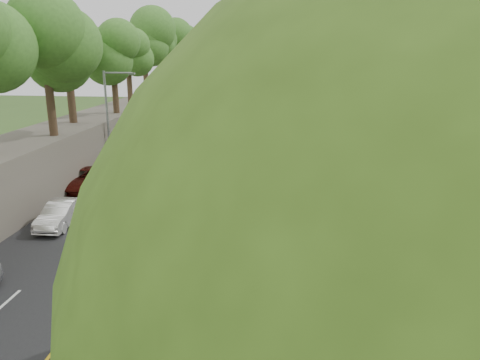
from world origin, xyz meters
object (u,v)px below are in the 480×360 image
at_px(concrete_block, 298,224).
at_px(person_far, 297,135).
at_px(car_2, 88,179).
at_px(streetlight, 110,115).
at_px(signpost, 222,239).
at_px(construction_barrel, 285,143).
at_px(car_1, 61,214).
at_px(painter_0, 244,187).

bearing_deg(concrete_block, person_far, 90.23).
xyz_separation_m(car_2, person_far, (14.70, 18.53, 0.10)).
relative_size(streetlight, car_2, 1.54).
xyz_separation_m(signpost, construction_barrel, (1.95, 28.23, -1.51)).
bearing_deg(streetlight, concrete_block, -36.69).
distance_m(streetlight, concrete_block, 18.89).
relative_size(car_1, person_far, 2.59).
xyz_separation_m(streetlight, car_1, (1.46, -11.69, -3.91)).
xyz_separation_m(concrete_block, car_2, (-14.80, 6.24, 0.34)).
distance_m(streetlight, car_1, 12.42).
bearing_deg(concrete_block, car_2, 157.15).
height_order(car_2, person_far, person_far).
distance_m(signpost, person_far, 30.96).
relative_size(concrete_block, painter_0, 0.69).
xyz_separation_m(streetlight, car_2, (-0.04, -4.76, -3.88)).
height_order(signpost, car_1, signpost).
bearing_deg(car_1, car_2, 99.59).
distance_m(signpost, car_2, 16.89).
xyz_separation_m(construction_barrel, car_2, (-13.50, -15.97, 0.30)).
height_order(construction_barrel, car_2, car_2).
distance_m(signpost, construction_barrel, 28.34).
relative_size(streetlight, car_1, 1.91).
bearing_deg(concrete_block, car_1, -177.02).
xyz_separation_m(signpost, painter_0, (-0.30, 11.21, -1.10)).
bearing_deg(car_1, concrete_block, 0.33).
bearing_deg(signpost, streetlight, 124.08).
height_order(concrete_block, person_far, person_far).
xyz_separation_m(streetlight, construction_barrel, (13.46, 11.21, -4.18)).
relative_size(painter_0, person_far, 1.01).
bearing_deg(signpost, construction_barrel, 86.05).
height_order(concrete_block, painter_0, painter_0).
bearing_deg(person_far, construction_barrel, 43.09).
xyz_separation_m(car_1, person_far, (13.20, 25.46, 0.13)).
relative_size(construction_barrel, painter_0, 0.50).
distance_m(construction_barrel, concrete_block, 22.25).
relative_size(signpost, concrete_block, 2.76).
relative_size(streetlight, construction_barrel, 9.84).
bearing_deg(concrete_block, signpost, -118.38).
distance_m(construction_barrel, car_2, 20.92).
distance_m(car_2, painter_0, 11.30).
height_order(streetlight, signpost, streetlight).
height_order(car_1, person_far, person_far).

